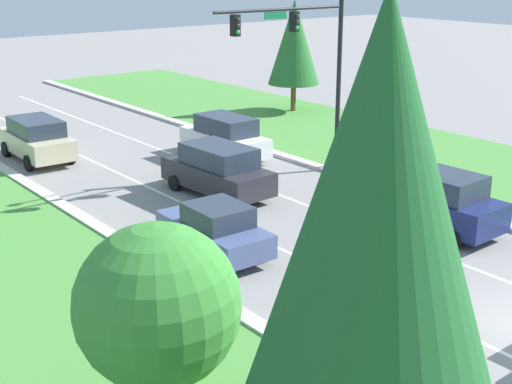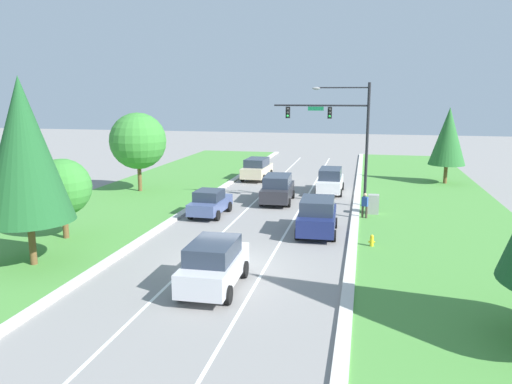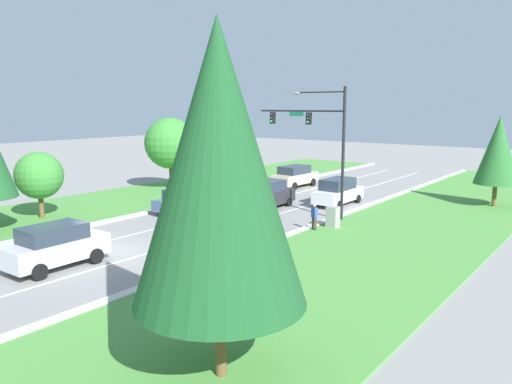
{
  "view_description": "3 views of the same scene",
  "coord_description": "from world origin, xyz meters",
  "views": [
    {
      "loc": [
        -15.73,
        -8.23,
        8.9
      ],
      "look_at": [
        -0.44,
        11.11,
        0.91
      ],
      "focal_mm": 50.0,
      "sensor_mm": 36.0,
      "label": 1
    },
    {
      "loc": [
        6.08,
        -21.66,
        7.92
      ],
      "look_at": [
        -0.94,
        10.36,
        1.44
      ],
      "focal_mm": 35.0,
      "sensor_mm": 36.0,
      "label": 2
    },
    {
      "loc": [
        21.12,
        -15.11,
        7.43
      ],
      "look_at": [
        1.1,
        11.17,
        1.72
      ],
      "focal_mm": 35.0,
      "sensor_mm": 36.0,
      "label": 3
    }
  ],
  "objects": [
    {
      "name": "oak_far_left_tree",
      "position": [
        -9.88,
        2.06,
        2.92
      ],
      "size": [
        3.11,
        3.11,
        4.49
      ],
      "color": "brown",
      "rests_on": "ground_plane"
    },
    {
      "name": "utility_cabinet",
      "position": [
        6.78,
        11.5,
        0.68
      ],
      "size": [
        0.7,
        0.6,
        1.37
      ],
      "color": "#9E9E99",
      "rests_on": "ground_plane"
    },
    {
      "name": "navy_suv",
      "position": [
        3.58,
        6.12,
        1.05
      ],
      "size": [
        2.36,
        4.63,
        2.08
      ],
      "rotation": [
        0.0,
        0.0,
        0.04
      ],
      "color": "navy",
      "rests_on": "ground_plane"
    },
    {
      "name": "pedestrian",
      "position": [
        6.22,
        10.24,
        0.94
      ],
      "size": [
        0.43,
        0.34,
        1.69
      ],
      "rotation": [
        0.0,
        0.0,
        2.77
      ],
      "color": "#42382D",
      "rests_on": "ground_plane"
    },
    {
      "name": "ground_plane",
      "position": [
        0.0,
        0.0,
        0.0
      ],
      "size": [
        160.0,
        160.0,
        0.0
      ],
      "primitive_type": "plane",
      "color": "gray"
    },
    {
      "name": "grass_verge_left",
      "position": [
        -10.9,
        0.0,
        0.04
      ],
      "size": [
        10.0,
        90.0,
        0.08
      ],
      "color": "#4C8E3D",
      "rests_on": "ground_plane"
    },
    {
      "name": "charcoal_suv",
      "position": [
        -0.1,
        13.99,
        1.03
      ],
      "size": [
        2.4,
        5.07,
        2.04
      ],
      "rotation": [
        0.0,
        0.0,
        0.05
      ],
      "color": "#28282D",
      "rests_on": "ground_plane"
    },
    {
      "name": "conifer_mid_left_tree",
      "position": [
        -8.84,
        -2.17,
        5.43
      ],
      "size": [
        4.09,
        4.09,
        8.71
      ],
      "color": "brown",
      "rests_on": "ground_plane"
    },
    {
      "name": "champagne_suv",
      "position": [
        -3.72,
        23.45,
        1.04
      ],
      "size": [
        2.31,
        5.03,
        2.0
      ],
      "rotation": [
        0.0,
        0.0,
        -0.03
      ],
      "color": "beige",
      "rests_on": "ground_plane"
    },
    {
      "name": "lane_stripe_inner_right",
      "position": [
        1.8,
        0.0,
        0.0
      ],
      "size": [
        0.14,
        81.0,
        0.01
      ],
      "color": "white",
      "rests_on": "ground_plane"
    },
    {
      "name": "silver_suv",
      "position": [
        0.22,
        -3.0,
        1.06
      ],
      "size": [
        2.2,
        4.7,
        2.04
      ],
      "rotation": [
        0.0,
        0.0,
        0.02
      ],
      "color": "silver",
      "rests_on": "ground_plane"
    },
    {
      "name": "curb_strip_right",
      "position": [
        5.65,
        0.0,
        0.07
      ],
      "size": [
        0.5,
        90.0,
        0.15
      ],
      "color": "beige",
      "rests_on": "ground_plane"
    },
    {
      "name": "slate_blue_sedan",
      "position": [
        -3.75,
        9.02,
        0.86
      ],
      "size": [
        2.11,
        4.24,
        1.73
      ],
      "rotation": [
        0.0,
        0.0,
        -0.02
      ],
      "color": "#475684",
      "rests_on": "ground_plane"
    },
    {
      "name": "lane_stripe_inner_left",
      "position": [
        -1.8,
        0.0,
        0.0
      ],
      "size": [
        0.14,
        81.0,
        0.01
      ],
      "color": "white",
      "rests_on": "ground_plane"
    },
    {
      "name": "oak_near_left_tree",
      "position": [
        -11.81,
        15.53,
        4.17
      ],
      "size": [
        4.54,
        4.54,
        6.44
      ],
      "color": "brown",
      "rests_on": "ground_plane"
    },
    {
      "name": "grass_verge_right",
      "position": [
        10.9,
        0.0,
        0.04
      ],
      "size": [
        10.0,
        90.0,
        0.08
      ],
      "color": "#4C8E3D",
      "rests_on": "ground_plane"
    },
    {
      "name": "conifer_near_right_tree",
      "position": [
        13.15,
        24.58,
        4.25
      ],
      "size": [
        3.14,
        3.14,
        6.78
      ],
      "color": "brown",
      "rests_on": "ground_plane"
    },
    {
      "name": "traffic_signal_mast",
      "position": [
        4.44,
        13.73,
        5.68
      ],
      "size": [
        6.65,
        0.41,
        8.67
      ],
      "color": "black",
      "rests_on": "ground_plane"
    },
    {
      "name": "curb_strip_left",
      "position": [
        -5.65,
        0.0,
        0.07
      ],
      "size": [
        0.5,
        90.0,
        0.15
      ],
      "color": "beige",
      "rests_on": "ground_plane"
    },
    {
      "name": "fire_hydrant",
      "position": [
        6.63,
        4.1,
        0.34
      ],
      "size": [
        0.34,
        0.2,
        0.7
      ],
      "color": "gold",
      "rests_on": "ground_plane"
    },
    {
      "name": "white_suv",
      "position": [
        3.45,
        18.39,
        1.02
      ],
      "size": [
        2.05,
        4.99,
        2.02
      ],
      "rotation": [
        0.0,
        0.0,
        -0.0
      ],
      "color": "white",
      "rests_on": "ground_plane"
    }
  ]
}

